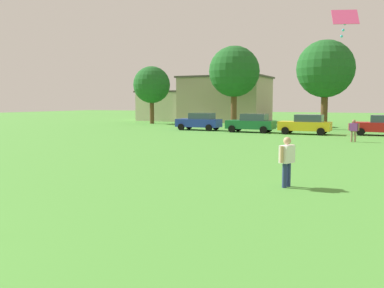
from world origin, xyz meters
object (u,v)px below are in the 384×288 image
at_px(parked_car_yellow_2, 306,124).
at_px(tree_far_left, 152,85).
at_px(adult_bystander, 287,157).
at_px(bystander_near_trees, 354,129).
at_px(tree_center, 325,69).
at_px(parked_car_green_1, 251,123).
at_px(tree_left, 234,72).
at_px(parked_car_red_3, 382,125).
at_px(kite, 345,19).
at_px(parked_car_blue_0, 199,121).

xyz_separation_m(parked_car_yellow_2, tree_far_left, (-20.81, 9.65, 4.01)).
bearing_deg(adult_bystander, bystander_near_trees, 15.22).
xyz_separation_m(parked_car_yellow_2, tree_center, (0.49, 7.37, 5.14)).
xyz_separation_m(parked_car_green_1, tree_far_left, (-15.93, 9.40, 4.01)).
bearing_deg(tree_left, adult_bystander, -67.96).
relative_size(parked_car_green_1, tree_left, 0.46).
relative_size(parked_car_yellow_2, tree_left, 0.46).
xyz_separation_m(parked_car_green_1, parked_car_red_3, (10.80, 0.98, 0.00)).
distance_m(tree_far_left, tree_center, 21.46).
distance_m(parked_car_yellow_2, parked_car_red_3, 6.04).
distance_m(bystander_near_trees, parked_car_red_3, 7.07).
height_order(bystander_near_trees, parked_car_yellow_2, parked_car_yellow_2).
xyz_separation_m(bystander_near_trees, tree_center, (-3.72, 13.00, 5.08)).
xyz_separation_m(parked_car_green_1, tree_left, (-5.36, 10.44, 5.40)).
bearing_deg(parked_car_red_3, tree_far_left, -17.49).
bearing_deg(bystander_near_trees, parked_car_green_1, 149.52).
height_order(parked_car_red_3, tree_far_left, tree_far_left).
bearing_deg(kite, parked_car_blue_0, 125.96).
distance_m(parked_car_blue_0, tree_far_left, 14.20).
bearing_deg(kite, adult_bystander, -112.64).
xyz_separation_m(parked_car_blue_0, tree_far_left, (-10.47, 8.73, 4.01)).
bearing_deg(parked_car_blue_0, parked_car_yellow_2, 174.90).
relative_size(bystander_near_trees, tree_far_left, 0.21).
bearing_deg(parked_car_green_1, tree_center, -127.07).
distance_m(bystander_near_trees, kite, 15.06).
height_order(parked_car_red_3, tree_center, tree_center).
distance_m(adult_bystander, parked_car_yellow_2, 23.30).
bearing_deg(tree_left, parked_car_yellow_2, -46.22).
relative_size(tree_left, tree_center, 1.04).
height_order(kite, parked_car_red_3, kite).
relative_size(kite, tree_center, 0.12).
bearing_deg(kite, tree_center, 98.85).
bearing_deg(parked_car_blue_0, adult_bystander, 119.85).
height_order(parked_car_blue_0, tree_far_left, tree_far_left).
distance_m(tree_far_left, tree_left, 10.71).
bearing_deg(tree_center, parked_car_yellow_2, -93.84).
xyz_separation_m(adult_bystander, kite, (1.33, 3.18, 4.82)).
xyz_separation_m(bystander_near_trees, tree_far_left, (-25.03, 15.28, 3.95)).
distance_m(parked_car_blue_0, parked_car_green_1, 5.51).
relative_size(parked_car_yellow_2, tree_center, 0.48).
bearing_deg(parked_car_yellow_2, bystander_near_trees, 126.81).
xyz_separation_m(adult_bystander, parked_car_red_3, (2.50, 24.28, -0.12)).
height_order(bystander_near_trees, parked_car_green_1, parked_car_green_1).
height_order(bystander_near_trees, tree_left, tree_left).
bearing_deg(tree_left, parked_car_blue_0, -90.61).
bearing_deg(adult_bystander, tree_left, 39.90).
bearing_deg(tree_left, parked_car_red_3, -30.36).
xyz_separation_m(adult_bystander, bystander_near_trees, (0.80, 17.42, -0.06)).
relative_size(parked_car_red_3, tree_center, 0.48).
bearing_deg(bystander_near_trees, tree_center, 108.36).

